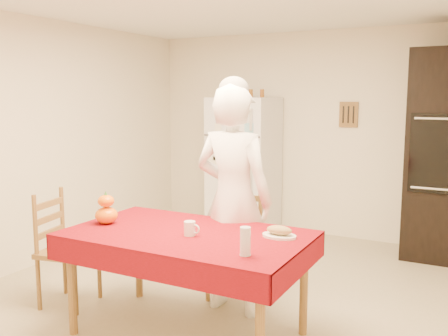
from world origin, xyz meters
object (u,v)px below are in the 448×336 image
Objects in this scene: coffee_mug at (190,228)px; pumpkin_lower at (106,215)px; bread_plate at (279,236)px; oven_cabinet at (443,156)px; wine_glass at (245,241)px; dining_table at (187,242)px; chair_far at (237,237)px; refrigerator at (244,166)px; seated_woman at (233,200)px; chair_left at (62,244)px.

pumpkin_lower is at bearing -178.66° from coffee_mug.
oven_cabinet is at bearing 72.01° from bread_plate.
wine_glass reaches higher than coffee_mug.
wine_glass is at bearing -24.61° from dining_table.
bread_plate is at bearing -53.26° from chair_far.
chair_far is at bearing -127.79° from oven_cabinet.
wine_glass is (0.53, -0.21, 0.04)m from coffee_mug.
refrigerator is 0.94× the size of seated_woman.
seated_woman is 10.59× the size of pumpkin_lower.
dining_table is 0.66m from wine_glass.
pumpkin_lower is 1.32m from bread_plate.
wine_glass is at bearing -21.99° from coffee_mug.
oven_cabinet is 22.00× the size of coffee_mug.
dining_table is at bearing -162.51° from bread_plate.
bread_plate is at bearing 85.38° from wine_glass.
refrigerator is 1.79× the size of chair_left.
refrigerator reaches higher than chair_far.
chair_left is at bearing -97.99° from refrigerator.
bread_plate is at bearing -59.59° from refrigerator.
chair_left is (-2.66, -2.74, -0.59)m from oven_cabinet.
chair_far is 1.16m from pumpkin_lower.
chair_far reaches higher than coffee_mug.
pumpkin_lower is at bearing 40.51° from seated_woman.
dining_table is at bearing -72.65° from refrigerator.
coffee_mug is 0.62m from bread_plate.
chair_far is at bearing 54.36° from pumpkin_lower.
pumpkin_lower is at bearing -107.18° from chair_left.
chair_left is 1.31m from coffee_mug.
oven_cabinet reaches higher than refrigerator.
oven_cabinet is at bearing 43.86° from chair_far.
oven_cabinet is at bearing 52.89° from pumpkin_lower.
bread_plate is (1.84, 0.21, 0.26)m from chair_left.
refrigerator is 1.00× the size of dining_table.
oven_cabinet reaches higher than wine_glass.
chair_left reaches higher than bread_plate.
refrigerator is 2.76m from pumpkin_lower.
seated_woman is 0.94m from wine_glass.
seated_woman is at bearing 86.11° from coffee_mug.
coffee_mug is (-1.39, -2.78, -0.29)m from oven_cabinet.
pumpkin_lower is (-0.73, -0.02, 0.01)m from coffee_mug.
chair_left is (-0.38, -2.70, -0.34)m from refrigerator.
chair_far is (-1.47, -1.89, -0.59)m from oven_cabinet.
wine_glass is (1.80, -0.25, 0.34)m from chair_left.
seated_woman reaches higher than chair_far.
chair_far is 9.50× the size of coffee_mug.
chair_far is 1.31m from wine_glass.
dining_table is 1.79× the size of chair_left.
dining_table is at bearing 6.03° from pumpkin_lower.
coffee_mug is at bearing -71.91° from refrigerator.
bread_plate is at bearing -107.99° from oven_cabinet.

